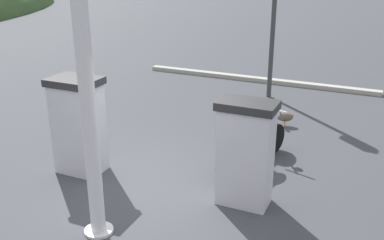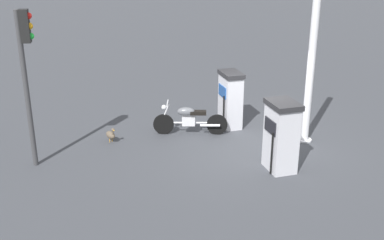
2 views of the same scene
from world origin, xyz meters
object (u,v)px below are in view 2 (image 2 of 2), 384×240
at_px(fuel_pump_far, 281,136).
at_px(motorcycle_near_pump, 189,119).
at_px(fuel_pump_near, 230,99).
at_px(roadside_traffic_light, 26,63).
at_px(canopy_support_pole, 311,70).
at_px(wandering_duck, 111,135).

distance_m(fuel_pump_far, motorcycle_near_pump, 3.08).
distance_m(fuel_pump_near, roadside_traffic_light, 5.70).
xyz_separation_m(fuel_pump_near, canopy_support_pole, (-1.49, 1.64, 1.14)).
relative_size(fuel_pump_near, fuel_pump_far, 0.97).
bearing_deg(motorcycle_near_pump, canopy_support_pole, 152.51).
relative_size(fuel_pump_near, canopy_support_pole, 0.40).
relative_size(motorcycle_near_pump, canopy_support_pole, 0.48).
xyz_separation_m(roadside_traffic_light, canopy_support_pole, (-6.87, 0.83, -0.56)).
bearing_deg(roadside_traffic_light, motorcycle_near_pump, -171.16).
distance_m(fuel_pump_near, motorcycle_near_pump, 1.38).
xyz_separation_m(fuel_pump_near, wandering_duck, (3.49, 0.02, -0.62)).
height_order(wandering_duck, roadside_traffic_light, roadside_traffic_light).
distance_m(wandering_duck, canopy_support_pole, 5.53).
xyz_separation_m(fuel_pump_near, roadside_traffic_light, (5.38, 0.81, 1.70)).
height_order(fuel_pump_near, wandering_duck, fuel_pump_near).
bearing_deg(fuel_pump_near, roadside_traffic_light, 8.61).
height_order(fuel_pump_far, motorcycle_near_pump, fuel_pump_far).
bearing_deg(canopy_support_pole, roadside_traffic_light, -6.89).
xyz_separation_m(motorcycle_near_pump, canopy_support_pole, (-2.81, 1.46, 1.53)).
distance_m(fuel_pump_far, wandering_duck, 4.59).
bearing_deg(canopy_support_pole, wandering_duck, -18.05).
bearing_deg(fuel_pump_near, wandering_duck, 0.35).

